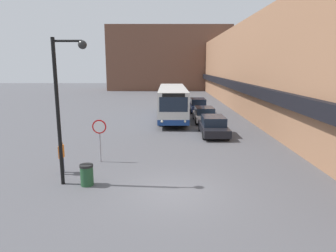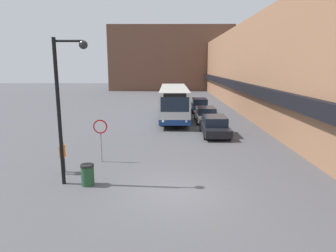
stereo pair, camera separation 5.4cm
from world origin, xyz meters
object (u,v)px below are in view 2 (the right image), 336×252
city_bus (174,101)px  street_lamp (64,96)px  trash_bin (88,175)px  parked_car_front (215,126)px  parked_car_back (199,105)px  parked_car_middle (206,114)px  stop_sign (101,131)px  pedestrian (63,154)px

city_bus → street_lamp: 17.89m
street_lamp → trash_bin: bearing=-9.8°
parked_car_front → street_lamp: size_ratio=0.70×
parked_car_back → street_lamp: (-7.83, -21.43, 3.16)m
trash_bin → parked_car_middle: bearing=65.5°
parked_car_middle → trash_bin: parked_car_middle is taller
street_lamp → city_bus: bearing=74.2°
parked_car_front → parked_car_back: (-0.00, 11.85, 0.03)m
parked_car_front → stop_sign: bearing=-137.8°
city_bus → pedestrian: 16.72m
parked_car_middle → stop_sign: stop_sign is taller
parked_car_front → parked_car_back: parked_car_back is taller
parked_car_front → pedestrian: 11.90m
parked_car_front → parked_car_back: size_ratio=0.98×
parked_car_middle → city_bus: bearing=147.7°
parked_car_front → parked_car_back: 11.85m
parked_car_middle → stop_sign: size_ratio=1.88×
parked_car_middle → pedestrian: (-8.60, -13.84, 0.28)m
parked_car_back → street_lamp: bearing=-110.1°
stop_sign → trash_bin: bearing=-87.9°
parked_car_front → stop_sign: (-7.12, -6.45, 0.99)m
parked_car_middle → street_lamp: street_lamp is taller
parked_car_back → city_bus: bearing=-124.5°
city_bus → pedestrian: bearing=-109.6°
parked_car_back → parked_car_middle: bearing=-90.0°
parked_car_middle → parked_car_front: bearing=-90.0°
parked_car_front → pedestrian: size_ratio=2.73×
city_bus → parked_car_front: city_bus is taller
parked_car_middle → trash_bin: 16.86m
city_bus → stop_sign: city_bus is taller
city_bus → street_lamp: street_lamp is taller
city_bus → parked_car_middle: (2.99, -1.89, -1.00)m
city_bus → parked_car_back: bearing=55.5°
parked_car_back → street_lamp: size_ratio=0.71×
city_bus → parked_car_front: size_ratio=2.82×
parked_car_middle → pedestrian: bearing=-121.8°
street_lamp → pedestrian: street_lamp is taller
stop_sign → street_lamp: street_lamp is taller
stop_sign → trash_bin: stop_sign is taller
trash_bin → city_bus: bearing=76.9°
parked_car_front → street_lamp: street_lamp is taller
city_bus → pedestrian: size_ratio=7.67×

